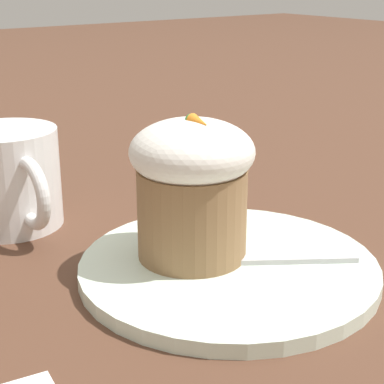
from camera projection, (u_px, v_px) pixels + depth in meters
ground_plane at (228, 275)px, 0.47m from camera, size 4.00×4.00×0.00m
dessert_plate at (228, 268)px, 0.47m from camera, size 0.22×0.22×0.01m
carrot_cake at (192, 185)px, 0.46m from camera, size 0.09×0.09×0.11m
spoon at (224, 259)px, 0.46m from camera, size 0.10×0.13×0.01m
coffee_cup at (9, 179)px, 0.55m from camera, size 0.12×0.09×0.09m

